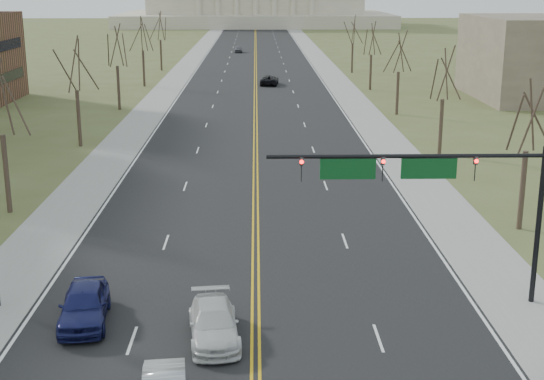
{
  "coord_description": "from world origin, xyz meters",
  "views": [
    {
      "loc": [
        0.07,
        -17.99,
        13.97
      ],
      "look_at": [
        0.92,
        21.98,
        3.0
      ],
      "focal_mm": 50.0,
      "sensor_mm": 36.0,
      "label": 1
    }
  ],
  "objects_px": {
    "car_sb_inner_second": "(214,323)",
    "car_far_nb": "(269,80)",
    "signal_mast": "(427,179)",
    "car_sb_outer_second": "(84,304)",
    "car_far_sb": "(238,49)"
  },
  "relations": [
    {
      "from": "car_far_nb",
      "to": "car_far_sb",
      "type": "relative_size",
      "value": 1.23
    },
    {
      "from": "signal_mast",
      "to": "car_sb_outer_second",
      "type": "xyz_separation_m",
      "value": [
        -14.7,
        -1.76,
        -4.93
      ]
    },
    {
      "from": "signal_mast",
      "to": "car_far_sb",
      "type": "xyz_separation_m",
      "value": [
        -10.99,
        127.39,
        -5.06
      ]
    },
    {
      "from": "car_sb_outer_second",
      "to": "car_far_sb",
      "type": "xyz_separation_m",
      "value": [
        3.7,
        129.15,
        -0.13
      ]
    },
    {
      "from": "car_far_nb",
      "to": "signal_mast",
      "type": "bearing_deg",
      "value": 100.34
    },
    {
      "from": "car_sb_outer_second",
      "to": "car_far_nb",
      "type": "height_order",
      "value": "car_sb_outer_second"
    },
    {
      "from": "car_sb_outer_second",
      "to": "car_far_sb",
      "type": "relative_size",
      "value": 1.2
    },
    {
      "from": "signal_mast",
      "to": "car_sb_outer_second",
      "type": "height_order",
      "value": "signal_mast"
    },
    {
      "from": "car_sb_inner_second",
      "to": "car_far_sb",
      "type": "bearing_deg",
      "value": 84.38
    },
    {
      "from": "car_sb_inner_second",
      "to": "car_far_nb",
      "type": "xyz_separation_m",
      "value": [
        3.65,
        79.15,
        -0.0
      ]
    },
    {
      "from": "car_far_nb",
      "to": "car_far_sb",
      "type": "bearing_deg",
      "value": -77.7
    },
    {
      "from": "car_far_nb",
      "to": "car_sb_outer_second",
      "type": "bearing_deg",
      "value": 89.42
    },
    {
      "from": "car_far_nb",
      "to": "car_sb_inner_second",
      "type": "bearing_deg",
      "value": 93.56
    },
    {
      "from": "car_far_sb",
      "to": "car_sb_inner_second",
      "type": "bearing_deg",
      "value": -90.62
    },
    {
      "from": "car_far_nb",
      "to": "car_far_sb",
      "type": "xyz_separation_m",
      "value": [
        -5.52,
        51.67,
        -0.0
      ]
    }
  ]
}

